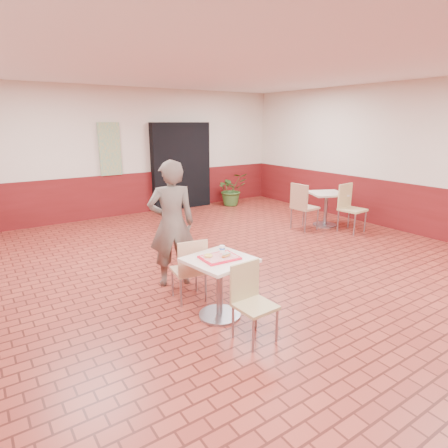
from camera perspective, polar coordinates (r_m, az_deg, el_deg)
room_shell at (r=5.10m, az=7.19°, el=7.18°), size 8.01×10.01×3.01m
wainscot_band at (r=5.34m, az=6.84°, el=-3.50°), size 8.00×10.00×1.00m
corridor_doorway at (r=9.85m, az=-6.54°, el=8.75°), size 1.60×0.22×2.20m
promo_poster at (r=9.17m, az=-16.99°, el=10.85°), size 0.50×0.03×1.20m
main_table at (r=4.33m, az=-0.68°, el=-8.21°), size 0.68×0.68×0.72m
chair_main_front at (r=3.95m, az=4.12°, el=-11.13°), size 0.39×0.39×0.81m
chair_main_back at (r=4.71m, az=-5.16°, el=-6.54°), size 0.44×0.44×0.83m
customer at (r=5.12m, az=-7.96°, el=-0.01°), size 0.73×0.59×1.74m
serving_tray at (r=4.24m, az=-0.69°, el=-5.15°), size 0.41×0.32×0.03m
ring_donut at (r=4.22m, az=-2.40°, el=-4.83°), size 0.12×0.12×0.03m
long_john_donut at (r=4.22m, az=0.33°, el=-4.76°), size 0.14×0.10×0.04m
paper_cup at (r=4.36m, az=-0.28°, el=-3.79°), size 0.06×0.06×0.08m
second_table at (r=8.44m, az=15.30°, el=3.04°), size 0.70×0.70×0.73m
chair_second_left at (r=7.98m, az=11.88°, el=2.96°), size 0.48×0.48×0.98m
chair_second_front at (r=8.16m, az=18.57°, el=2.74°), size 0.49×0.49×0.98m
potted_plant at (r=10.20m, az=1.18°, el=5.34°), size 0.88×0.79×0.89m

